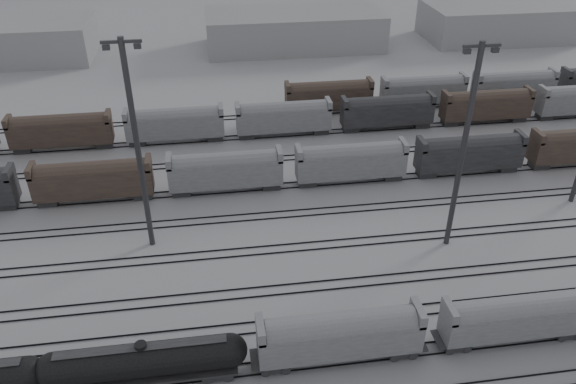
{
  "coord_description": "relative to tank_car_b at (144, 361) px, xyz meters",
  "views": [
    {
      "loc": [
        -10.24,
        -33.27,
        39.19
      ],
      "look_at": [
        -1.84,
        23.89,
        4.0
      ],
      "focal_mm": 35.0,
      "sensor_mm": 36.0,
      "label": 1
    }
  ],
  "objects": [
    {
      "name": "ground",
      "position": [
        17.5,
        -1.0,
        -2.51
      ],
      "size": [
        900.0,
        900.0,
        0.0
      ],
      "primitive_type": "plane",
      "color": "#ACACB1",
      "rests_on": "ground"
    },
    {
      "name": "tracks",
      "position": [
        17.5,
        16.5,
        -2.43
      ],
      "size": [
        220.0,
        71.5,
        0.16
      ],
      "color": "black",
      "rests_on": "ground"
    },
    {
      "name": "tank_car_b",
      "position": [
        0.0,
        0.0,
        0.0
      ],
      "size": [
        17.54,
        2.92,
        4.33
      ],
      "color": "black",
      "rests_on": "ground"
    },
    {
      "name": "hopper_car_a",
      "position": [
        16.87,
        -0.0,
        0.71
      ],
      "size": [
        14.54,
        2.89,
        5.2
      ],
      "color": "black",
      "rests_on": "ground"
    },
    {
      "name": "hopper_car_b",
      "position": [
        33.32,
        -0.0,
        0.54
      ],
      "size": [
        13.81,
        2.74,
        4.94
      ],
      "color": "black",
      "rests_on": "ground"
    },
    {
      "name": "light_mast_b",
      "position": [
        -0.73,
        20.2,
        10.35
      ],
      "size": [
        3.88,
        0.62,
        24.24
      ],
      "color": "#363639",
      "rests_on": "ground"
    },
    {
      "name": "light_mast_c",
      "position": [
        33.26,
        15.37,
        10.12
      ],
      "size": [
        3.81,
        0.61,
        23.8
      ],
      "color": "#363639",
      "rests_on": "ground"
    },
    {
      "name": "bg_string_near",
      "position": [
        25.5,
        31.0,
        0.29
      ],
      "size": [
        151.0,
        3.0,
        5.6
      ],
      "color": "gray",
      "rests_on": "ground"
    },
    {
      "name": "bg_string_mid",
      "position": [
        35.5,
        47.0,
        0.29
      ],
      "size": [
        151.0,
        3.0,
        5.6
      ],
      "color": "black",
      "rests_on": "ground"
    },
    {
      "name": "bg_string_far",
      "position": [
        53.0,
        55.0,
        0.29
      ],
      "size": [
        66.0,
        3.0,
        5.6
      ],
      "color": "#4F3E32",
      "rests_on": "ground"
    },
    {
      "name": "warehouse_mid",
      "position": [
        27.5,
        94.0,
        1.49
      ],
      "size": [
        40.0,
        18.0,
        8.0
      ],
      "primitive_type": "cube",
      "color": "gray",
      "rests_on": "ground"
    },
    {
      "name": "warehouse_right",
      "position": [
        77.5,
        94.0,
        1.49
      ],
      "size": [
        35.0,
        18.0,
        8.0
      ],
      "primitive_type": "cube",
      "color": "gray",
      "rests_on": "ground"
    }
  ]
}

